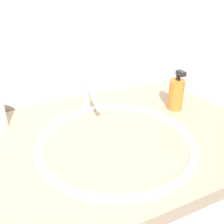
# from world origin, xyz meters

# --- Properties ---
(tiled_wall_back) EXTENTS (2.20, 0.04, 2.40)m
(tiled_wall_back) POSITION_xyz_m (0.00, 0.36, 1.20)
(tiled_wall_back) COLOR beige
(tiled_wall_back) RESTS_ON ground
(sink_basin) EXTENTS (0.49, 0.49, 0.13)m
(sink_basin) POSITION_xyz_m (0.04, -0.03, 0.87)
(sink_basin) COLOR white
(sink_basin) RESTS_ON vanity_counter
(faucet) EXTENTS (0.02, 0.17, 0.14)m
(faucet) POSITION_xyz_m (0.04, 0.20, 0.98)
(faucet) COLOR silver
(faucet) RESTS_ON sink_basin
(soap_dispenser) EXTENTS (0.06, 0.06, 0.15)m
(soap_dispenser) POSITION_xyz_m (0.34, 0.07, 0.97)
(soap_dispenser) COLOR orange
(soap_dispenser) RESTS_ON vanity_counter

